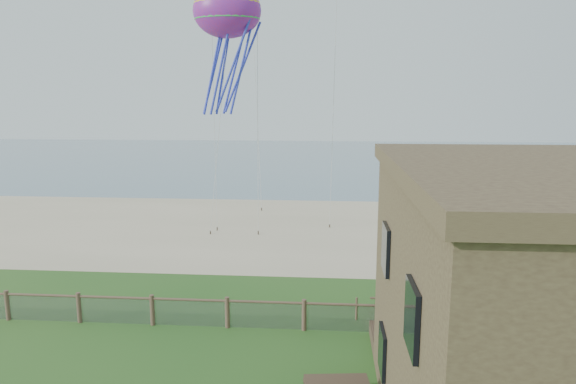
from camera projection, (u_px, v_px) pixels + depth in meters
name	position (u px, v px, depth m)	size (l,w,h in m)	color
sand_beach	(272.00, 228.00, 35.80)	(72.00, 20.00, 0.02)	tan
ocean	(303.00, 158.00, 78.98)	(160.00, 68.00, 0.02)	slate
chainlink_fence	(227.00, 314.00, 20.01)	(36.20, 0.20, 1.25)	#4A3829
octopus_kite	(228.00, 47.00, 28.93)	(3.70, 2.61, 7.62)	#D72246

